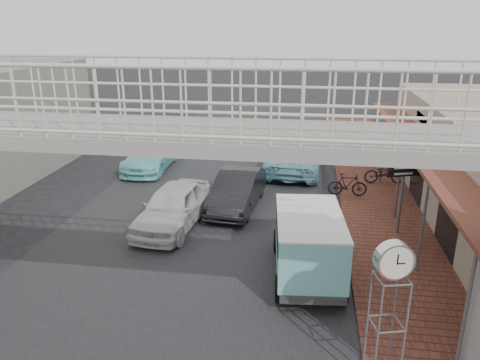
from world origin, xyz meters
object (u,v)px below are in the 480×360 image
(white_hatchback, at_px, (173,207))
(motorcycle_near, at_px, (385,173))
(angkot_van, at_px, (308,236))
(motorcycle_far, at_px, (347,185))
(angkot_curb, at_px, (295,156))
(street_clock, at_px, (393,267))
(angkot_far, at_px, (151,155))
(dark_sedan, at_px, (237,190))
(arrow_sign, at_px, (426,163))

(white_hatchback, bearing_deg, motorcycle_near, 41.01)
(angkot_van, distance_m, motorcycle_far, 6.73)
(angkot_curb, relative_size, street_clock, 1.79)
(white_hatchback, height_order, motorcycle_far, white_hatchback)
(angkot_far, bearing_deg, motorcycle_far, -17.44)
(dark_sedan, height_order, motorcycle_far, dark_sedan)
(angkot_van, relative_size, motorcycle_near, 2.34)
(angkot_far, height_order, motorcycle_near, angkot_far)
(dark_sedan, height_order, motorcycle_near, dark_sedan)
(white_hatchback, bearing_deg, arrow_sign, 10.44)
(motorcycle_near, distance_m, motorcycle_far, 2.51)
(motorcycle_near, bearing_deg, angkot_van, 152.50)
(motorcycle_near, height_order, street_clock, street_clock)
(motorcycle_near, bearing_deg, angkot_far, 79.12)
(motorcycle_far, bearing_deg, street_clock, -179.95)
(motorcycle_near, height_order, arrow_sign, arrow_sign)
(white_hatchback, relative_size, angkot_van, 1.06)
(street_clock, bearing_deg, angkot_curb, 85.07)
(dark_sedan, bearing_deg, white_hatchback, -128.22)
(angkot_far, relative_size, motorcycle_far, 3.00)
(angkot_curb, distance_m, motorcycle_far, 4.01)
(angkot_van, bearing_deg, arrow_sign, 36.95)
(angkot_curb, relative_size, angkot_far, 1.13)
(angkot_curb, relative_size, motorcycle_near, 3.03)
(motorcycle_near, xyz_separation_m, arrow_sign, (0.45, -4.95, 1.97))
(dark_sedan, xyz_separation_m, motorcycle_near, (6.05, 3.50, -0.15))
(motorcycle_near, xyz_separation_m, street_clock, (-1.74, -12.24, 2.04))
(motorcycle_near, xyz_separation_m, motorcycle_far, (-1.74, -1.82, 0.01))
(street_clock, bearing_deg, white_hatchback, 119.04)
(white_hatchback, relative_size, dark_sedan, 1.02)
(angkot_far, relative_size, angkot_van, 1.14)
(angkot_far, bearing_deg, white_hatchback, -66.11)
(motorcycle_near, relative_size, arrow_sign, 0.59)
(dark_sedan, xyz_separation_m, angkot_far, (-4.99, 4.45, -0.02))
(angkot_curb, bearing_deg, arrow_sign, 128.07)
(white_hatchback, xyz_separation_m, street_clock, (6.28, -6.65, 1.85))
(angkot_far, bearing_deg, motorcycle_near, -5.78)
(white_hatchback, height_order, motorcycle_near, white_hatchback)
(dark_sedan, xyz_separation_m, angkot_curb, (2.04, 4.99, 0.03))
(angkot_curb, distance_m, street_clock, 14.04)
(dark_sedan, bearing_deg, motorcycle_far, 26.30)
(dark_sedan, distance_m, street_clock, 9.93)
(angkot_far, xyz_separation_m, angkot_van, (7.75, -9.29, 0.56))
(angkot_curb, xyz_separation_m, angkot_far, (-7.03, -0.54, -0.06))
(angkot_curb, bearing_deg, white_hatchback, 63.89)
(dark_sedan, distance_m, motorcycle_near, 6.99)
(street_clock, bearing_deg, angkot_van, 97.32)
(motorcycle_near, distance_m, arrow_sign, 5.35)
(angkot_curb, xyz_separation_m, arrow_sign, (4.46, -6.44, 1.79))
(dark_sedan, xyz_separation_m, angkot_van, (2.76, -4.84, 0.54))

